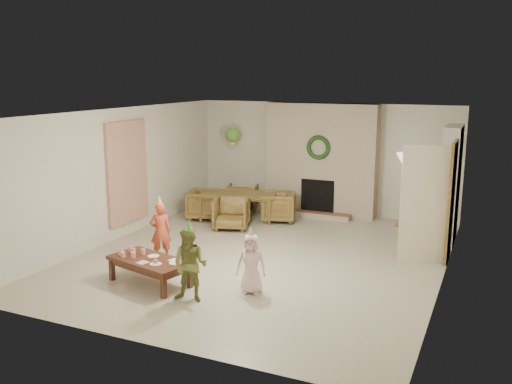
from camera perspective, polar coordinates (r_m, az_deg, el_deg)
The scene contains 56 objects.
floor at distance 9.72m, azimuth 0.66°, elevation -6.67°, with size 7.00×7.00×0.00m, color #B7B29E.
ceiling at distance 9.23m, azimuth 0.69°, elevation 8.20°, with size 7.00×7.00×0.00m, color white.
wall_back at distance 12.64m, azimuth 7.01°, elevation 3.46°, with size 7.00×7.00×0.00m, color silver.
wall_front at distance 6.43m, azimuth -11.88°, elevation -5.13°, with size 7.00×7.00×0.00m, color silver.
wall_left at distance 10.92m, azimuth -13.93°, elevation 1.84°, with size 7.00×7.00×0.00m, color silver.
wall_right at distance 8.68m, azimuth 19.17°, elevation -1.08°, with size 7.00×7.00×0.00m, color silver.
fireplace_mass at distance 12.45m, azimuth 6.74°, elevation 3.34°, with size 2.50×0.40×2.50m, color #512B15.
fireplace_hearth at distance 12.36m, azimuth 6.12°, elevation -2.35°, with size 1.60×0.30×0.12m, color brown.
fireplace_firebox at distance 12.42m, azimuth 6.40°, elevation -0.43°, with size 0.75×0.12×0.75m, color black.
fireplace_wreath at distance 12.19m, azimuth 6.45°, elevation 4.58°, with size 0.54×0.54×0.10m, color #193B16.
floor_lamp_base at distance 11.99m, azimuth 14.78°, elevation -3.35°, with size 0.29×0.29×0.03m, color gold.
floor_lamp_post at distance 11.83m, azimuth 14.96°, elevation -0.06°, with size 0.03×0.03×1.39m, color gold.
floor_lamp_shade at distance 11.71m, azimuth 15.14°, elevation 3.13°, with size 0.37×0.37×0.31m, color beige.
bookshelf_carcass at distance 10.97m, azimuth 19.40°, elevation 0.75°, with size 0.30×1.00×2.20m, color white.
bookshelf_shelf_a at distance 11.11m, azimuth 19.06°, elevation -2.53°, with size 0.30×0.92×0.03m, color white.
bookshelf_shelf_b at distance 11.02m, azimuth 19.20°, elevation -0.52°, with size 0.30×0.92×0.03m, color white.
bookshelf_shelf_c at distance 10.94m, azimuth 19.35°, elevation 1.53°, with size 0.30×0.92×0.03m, color white.
bookshelf_shelf_d at distance 10.88m, azimuth 19.49°, elevation 3.60°, with size 0.30×0.92×0.03m, color white.
books_row_lower at distance 10.93m, azimuth 18.93°, elevation -1.99°, with size 0.20×0.40×0.24m, color #B42121.
books_row_mid at distance 11.04m, azimuth 19.17°, elevation 0.25°, with size 0.20×0.44×0.24m, color navy.
books_row_upper at distance 10.82m, azimuth 19.24°, elevation 2.13°, with size 0.20×0.36×0.22m, color #C67A2A.
door_frame at distance 9.90m, azimuth 19.49°, elevation -0.90°, with size 0.05×0.86×2.04m, color brown.
door_leaf at distance 9.57m, azimuth 17.02°, elevation -1.29°, with size 0.05×0.80×2.00m, color beige.
curtain_panel at distance 11.05m, azimuth -13.14°, elevation 2.00°, with size 0.06×1.20×2.00m, color beige.
dining_table at distance 12.05m, azimuth -1.96°, elevation -1.54°, with size 1.65×0.92×0.58m, color brown.
dining_chair_near at distance 11.35m, azimuth -2.55°, elevation -2.24°, with size 0.68×0.70×0.64m, color brown.
dining_chair_far at distance 12.74m, azimuth -1.43°, elevation -0.65°, with size 0.68×0.70×0.64m, color brown.
dining_chair_left at distance 12.18m, azimuth -5.32°, elevation -1.29°, with size 0.68×0.70×0.64m, color brown.
dining_chair_right at distance 11.93m, azimuth 2.33°, elevation -1.53°, with size 0.68×0.70×0.64m, color brown.
hanging_plant_cord at distance 11.16m, azimuth -2.40°, elevation 7.06°, with size 0.01×0.01×0.70m, color tan.
hanging_plant_pot at distance 11.19m, azimuth -2.38°, elevation 5.28°, with size 0.16×0.16×0.12m, color #9D5B32.
hanging_plant_foliage at distance 11.18m, azimuth -2.39°, elevation 5.89°, with size 0.32×0.32×0.32m, color #234316.
coffee_table_top at distance 8.55m, azimuth -10.92°, elevation -6.98°, with size 1.29×0.64×0.06m, color #4B2719.
coffee_table_apron at distance 8.57m, azimuth -10.90°, elevation -7.42°, with size 1.19×0.54×0.08m, color #4B2719.
coffee_leg_fl at distance 8.89m, azimuth -14.65°, elevation -7.76°, with size 0.07×0.07×0.34m, color #4B2719.
coffee_leg_fr at distance 8.04m, azimuth -9.52°, elevation -9.67°, with size 0.07×0.07×0.34m, color #4B2719.
coffee_leg_bl at distance 9.19m, azimuth -12.04°, elevation -6.96°, with size 0.07×0.07×0.34m, color #4B2719.
coffee_leg_br at distance 8.38m, azimuth -6.84°, elevation -8.68°, with size 0.07×0.07×0.34m, color #4B2719.
cup_a at distance 8.80m, azimuth -13.80°, elevation -6.04°, with size 0.07×0.07×0.09m, color white.
cup_b at distance 8.92m, azimuth -12.80°, elevation -5.75°, with size 0.07×0.07×0.09m, color white.
cup_c at distance 8.68m, azimuth -13.57°, elevation -6.28°, with size 0.07×0.07×0.09m, color white.
cup_d at distance 8.80m, azimuth -12.56°, elevation -5.99°, with size 0.07×0.07×0.09m, color white.
cup_e at distance 8.63m, azimuth -12.58°, elevation -6.36°, with size 0.07×0.07×0.09m, color white.
cup_f at distance 8.74m, azimuth -11.58°, elevation -6.06°, with size 0.07×0.07×0.09m, color white.
plate_a at distance 8.64m, azimuth -10.55°, elevation -6.51°, with size 0.18×0.18×0.01m, color white.
plate_b at distance 8.30m, azimuth -10.32°, elevation -7.30°, with size 0.18×0.18×0.01m, color white.
plate_c at distance 8.28m, azimuth -8.37°, elevation -7.26°, with size 0.18×0.18×0.01m, color white.
food_scoop at distance 8.29m, azimuth -10.33°, elevation -7.05°, with size 0.07×0.07×0.07m, color tan.
napkin_left at distance 8.39m, azimuth -11.63°, elevation -7.14°, with size 0.15×0.15×0.01m, color beige.
napkin_right at distance 8.40m, azimuth -8.45°, elevation -6.99°, with size 0.15×0.15×0.01m, color beige.
child_red at distance 9.59m, azimuth -9.82°, elevation -4.03°, with size 0.36×0.24×0.99m, color #BF4229.
party_hat_red at distance 9.45m, azimuth -9.94°, elevation -0.90°, with size 0.14×0.14×0.19m, color #EBF250.
child_plaid at distance 7.79m, azimuth -6.82°, elevation -7.50°, with size 0.51×0.40×1.05m, color olive.
party_hat_plaid at distance 7.62m, azimuth -6.93°, elevation -3.49°, with size 0.12×0.12×0.17m, color #48A94E.
child_pink at distance 8.04m, azimuth -0.51°, elevation -7.41°, with size 0.43×0.28×0.89m, color #FFCBD5.
party_hat_pink at distance 7.89m, azimuth -0.52°, elevation -4.13°, with size 0.12×0.12×0.16m, color #BABBC2.
Camera 1 is at (3.66, -8.45, 3.13)m, focal length 38.75 mm.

